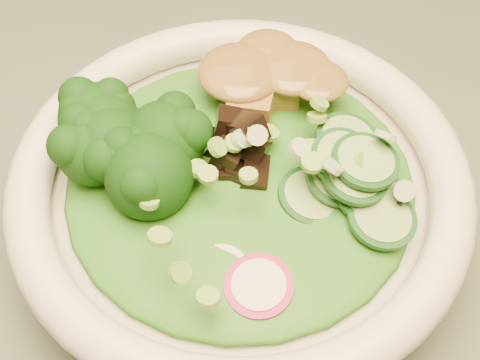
# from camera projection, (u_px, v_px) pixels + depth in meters

# --- Properties ---
(salad_bowl) EXTENTS (0.28, 0.28, 0.07)m
(salad_bowl) POSITION_uv_depth(u_px,v_px,m) (240.00, 200.00, 0.41)
(salad_bowl) COLOR silver
(salad_bowl) RESTS_ON dining_table
(lettuce_bed) EXTENTS (0.21, 0.21, 0.02)m
(lettuce_bed) POSITION_uv_depth(u_px,v_px,m) (240.00, 179.00, 0.40)
(lettuce_bed) COLOR #255E13
(lettuce_bed) RESTS_ON salad_bowl
(broccoli_florets) EXTENTS (0.10, 0.09, 0.05)m
(broccoli_florets) POSITION_uv_depth(u_px,v_px,m) (132.00, 148.00, 0.39)
(broccoli_florets) COLOR black
(broccoli_florets) RESTS_ON salad_bowl
(radish_slices) EXTENTS (0.12, 0.07, 0.02)m
(radish_slices) POSITION_uv_depth(u_px,v_px,m) (221.00, 275.00, 0.35)
(radish_slices) COLOR #A50C4C
(radish_slices) RESTS_ON salad_bowl
(cucumber_slices) EXTENTS (0.09, 0.09, 0.04)m
(cucumber_slices) POSITION_uv_depth(u_px,v_px,m) (355.00, 186.00, 0.38)
(cucumber_slices) COLOR #8EBE69
(cucumber_slices) RESTS_ON salad_bowl
(mushroom_heap) EXTENTS (0.09, 0.09, 0.04)m
(mushroom_heap) POSITION_uv_depth(u_px,v_px,m) (244.00, 148.00, 0.39)
(mushroom_heap) COLOR black
(mushroom_heap) RESTS_ON salad_bowl
(tofu_cubes) EXTENTS (0.10, 0.08, 0.04)m
(tofu_cubes) POSITION_uv_depth(u_px,v_px,m) (262.00, 88.00, 0.43)
(tofu_cubes) COLOR olive
(tofu_cubes) RESTS_ON salad_bowl
(peanut_sauce) EXTENTS (0.07, 0.06, 0.02)m
(peanut_sauce) POSITION_uv_depth(u_px,v_px,m) (263.00, 73.00, 0.42)
(peanut_sauce) COLOR brown
(peanut_sauce) RESTS_ON tofu_cubes
(scallion_garnish) EXTENTS (0.20, 0.20, 0.02)m
(scallion_garnish) POSITION_uv_depth(u_px,v_px,m) (240.00, 153.00, 0.38)
(scallion_garnish) COLOR #76AA3C
(scallion_garnish) RESTS_ON salad_bowl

